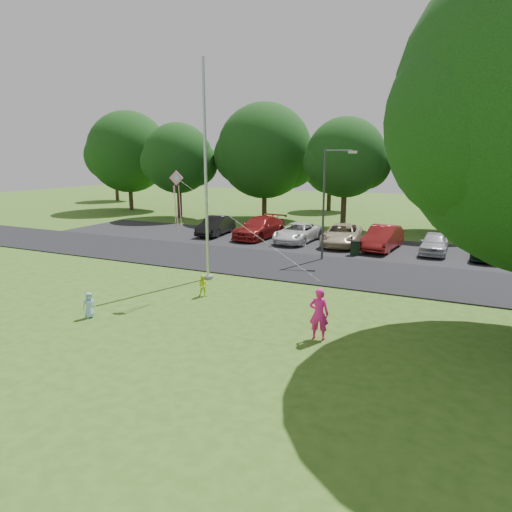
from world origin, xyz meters
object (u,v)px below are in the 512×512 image
at_px(street_lamp, 328,194).
at_px(kite, 180,191).
at_px(trash_can, 355,248).
at_px(woman, 319,314).
at_px(child_yellow, 203,286).
at_px(child_blue, 89,305).
at_px(flagpole, 206,191).

distance_m(street_lamp, kite, 9.89).
bearing_deg(trash_can, street_lamp, -123.99).
height_order(street_lamp, woman, street_lamp).
height_order(woman, child_yellow, woman).
height_order(woman, kite, kite).
distance_m(trash_can, woman, 12.96).
distance_m(street_lamp, child_blue, 14.07).
relative_size(trash_can, woman, 0.54).
relative_size(street_lamp, child_blue, 6.51).
bearing_deg(street_lamp, flagpole, -138.23).
xyz_separation_m(street_lamp, trash_can, (1.21, 1.79, -3.26)).
relative_size(flagpole, trash_can, 10.91).
bearing_deg(child_yellow, woman, -46.04).
xyz_separation_m(woman, child_blue, (-8.17, -1.64, -0.38)).
bearing_deg(kite, child_blue, -129.09).
height_order(trash_can, child_blue, child_blue).
relative_size(trash_can, child_yellow, 0.99).
bearing_deg(street_lamp, kite, -125.29).
distance_m(flagpole, child_yellow, 4.67).
height_order(street_lamp, child_blue, street_lamp).
xyz_separation_m(child_blue, kite, (1.79, 3.41, 3.94)).
bearing_deg(woman, child_blue, 0.79).
bearing_deg(trash_can, woman, -81.96).
bearing_deg(trash_can, child_blue, -113.73).
bearing_deg(child_blue, street_lamp, 6.78).
xyz_separation_m(street_lamp, kite, (-3.36, -9.27, 0.70)).
height_order(child_yellow, kite, kite).
distance_m(flagpole, trash_can, 10.24).
distance_m(trash_can, kite, 12.60).
relative_size(flagpole, child_yellow, 10.76).
bearing_deg(child_blue, flagpole, 18.90).
relative_size(woman, child_yellow, 1.84).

